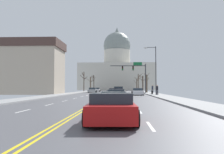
# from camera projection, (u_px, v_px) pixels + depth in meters

# --- Properties ---
(ground) EXTENTS (20.00, 180.00, 0.20)m
(ground) POSITION_uv_depth(u_px,v_px,m) (107.00, 96.00, 38.20)
(ground) COLOR #4E4E53
(signal_gantry) EXTENTS (7.91, 0.41, 6.80)m
(signal_gantry) POSITION_uv_depth(u_px,v_px,m) (135.00, 71.00, 52.64)
(signal_gantry) COLOR #28282D
(signal_gantry) RESTS_ON ground
(street_lamp_right) EXTENTS (2.08, 0.24, 8.24)m
(street_lamp_right) POSITION_uv_depth(u_px,v_px,m) (154.00, 66.00, 40.65)
(street_lamp_right) COLOR #333338
(street_lamp_right) RESTS_ON ground
(capitol_building) EXTENTS (34.27, 18.81, 29.67)m
(capitol_building) POSITION_uv_depth(u_px,v_px,m) (117.00, 69.00, 111.78)
(capitol_building) COLOR beige
(capitol_building) RESTS_ON ground
(pickup_truck_near_00) EXTENTS (2.22, 5.34, 1.52)m
(pickup_truck_near_00) POSITION_uv_depth(u_px,v_px,m) (118.00, 91.00, 48.24)
(pickup_truck_near_00) COLOR black
(pickup_truck_near_00) RESTS_ON ground
(sedan_near_01) EXTENTS (2.09, 4.43, 1.23)m
(sedan_near_01) POSITION_uv_depth(u_px,v_px,m) (138.00, 92.00, 41.86)
(sedan_near_01) COLOR silver
(sedan_near_01) RESTS_ON ground
(sedan_near_02) EXTENTS (2.02, 4.33, 1.13)m
(sedan_near_02) POSITION_uv_depth(u_px,v_px,m) (119.00, 93.00, 36.27)
(sedan_near_02) COLOR silver
(sedan_near_02) RESTS_ON ground
(sedan_near_03) EXTENTS (2.10, 4.73, 1.28)m
(sedan_near_03) POSITION_uv_depth(u_px,v_px,m) (116.00, 94.00, 29.75)
(sedan_near_03) COLOR #B71414
(sedan_near_03) RESTS_ON ground
(sedan_near_04) EXTENTS (2.09, 4.57, 1.19)m
(sedan_near_04) POSITION_uv_depth(u_px,v_px,m) (116.00, 96.00, 24.02)
(sedan_near_04) COLOR black
(sedan_near_04) RESTS_ON ground
(sedan_near_05) EXTENTS (2.18, 4.37, 1.14)m
(sedan_near_05) POSITION_uv_depth(u_px,v_px,m) (114.00, 100.00, 16.68)
(sedan_near_05) COLOR #9EA3A8
(sedan_near_05) RESTS_ON ground
(sedan_near_06) EXTENTS (2.14, 4.37, 1.20)m
(sedan_near_06) POSITION_uv_depth(u_px,v_px,m) (112.00, 108.00, 9.80)
(sedan_near_06) COLOR #B71414
(sedan_near_06) RESTS_ON ground
(sedan_oncoming_00) EXTENTS (2.18, 4.39, 1.27)m
(sedan_oncoming_00) POSITION_uv_depth(u_px,v_px,m) (92.00, 90.00, 61.43)
(sedan_oncoming_00) COLOR #9EA3A8
(sedan_oncoming_00) RESTS_ON ground
(sedan_oncoming_01) EXTENTS (2.01, 4.29, 1.22)m
(sedan_oncoming_01) POSITION_uv_depth(u_px,v_px,m) (97.00, 90.00, 70.15)
(sedan_oncoming_01) COLOR silver
(sedan_oncoming_01) RESTS_ON ground
(flank_building_00) EXTENTS (14.45, 8.39, 10.53)m
(flank_building_00) POSITION_uv_depth(u_px,v_px,m) (25.00, 67.00, 47.19)
(flank_building_00) COLOR #B2A38E
(flank_building_00) RESTS_ON ground
(flank_building_01) EXTENTS (8.69, 7.75, 9.90)m
(flank_building_01) POSITION_uv_depth(u_px,v_px,m) (42.00, 74.00, 63.40)
(flank_building_01) COLOR #8C6656
(flank_building_01) RESTS_ON ground
(bare_tree_00) EXTENTS (1.29, 1.68, 4.66)m
(bare_tree_00) POSITION_uv_depth(u_px,v_px,m) (147.00, 83.00, 56.43)
(bare_tree_00) COLOR brown
(bare_tree_00) RESTS_ON ground
(bare_tree_01) EXTENTS (1.74, 1.60, 5.58)m
(bare_tree_01) POSITION_uv_depth(u_px,v_px,m) (94.00, 82.00, 86.82)
(bare_tree_01) COLOR #423328
(bare_tree_01) RESTS_ON ground
(bare_tree_02) EXTENTS (2.48, 1.82, 4.85)m
(bare_tree_02) POSITION_uv_depth(u_px,v_px,m) (137.00, 84.00, 91.13)
(bare_tree_02) COLOR brown
(bare_tree_02) RESTS_ON ground
(bare_tree_03) EXTENTS (2.36, 2.92, 5.79)m
(bare_tree_03) POSITION_uv_depth(u_px,v_px,m) (84.00, 80.00, 70.78)
(bare_tree_03) COLOR #423328
(bare_tree_03) RESTS_ON ground
(bare_tree_04) EXTENTS (1.43, 1.93, 4.75)m
(bare_tree_04) POSITION_uv_depth(u_px,v_px,m) (143.00, 83.00, 72.74)
(bare_tree_04) COLOR #423328
(bare_tree_04) RESTS_ON ground
(bare_tree_05) EXTENTS (2.39, 0.98, 5.54)m
(bare_tree_05) POSITION_uv_depth(u_px,v_px,m) (91.00, 83.00, 82.45)
(bare_tree_05) COLOR brown
(bare_tree_05) RESTS_ON ground
(bare_tree_06) EXTENTS (2.92, 1.23, 5.87)m
(bare_tree_06) POSITION_uv_depth(u_px,v_px,m) (138.00, 82.00, 80.27)
(bare_tree_06) COLOR brown
(bare_tree_06) RESTS_ON ground
(pedestrian_00) EXTENTS (0.35, 0.34, 1.65)m
(pedestrian_00) POSITION_uv_depth(u_px,v_px,m) (157.00, 89.00, 39.47)
(pedestrian_00) COLOR #33333D
(pedestrian_00) RESTS_ON ground
(pedestrian_01) EXTENTS (0.35, 0.34, 1.72)m
(pedestrian_01) POSITION_uv_depth(u_px,v_px,m) (152.00, 89.00, 47.77)
(pedestrian_01) COLOR #33333D
(pedestrian_01) RESTS_ON ground
(bicycle_parked) EXTENTS (0.12, 1.77, 0.85)m
(bicycle_parked) POSITION_uv_depth(u_px,v_px,m) (152.00, 92.00, 41.17)
(bicycle_parked) COLOR black
(bicycle_parked) RESTS_ON ground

